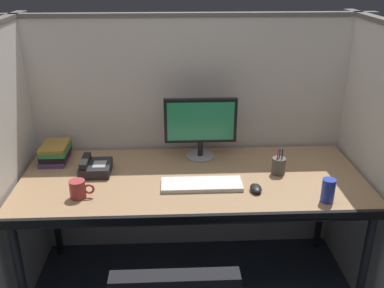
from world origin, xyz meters
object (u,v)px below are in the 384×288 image
object	(u,v)px
keyboard_main	(202,184)
soda_can	(328,190)
coffee_mug	(78,189)
book_stack	(55,153)
desk_phone	(95,167)
desk	(193,186)
monitor_center	(200,124)
computer_mouse	(256,188)
pen_cup	(279,166)

from	to	relation	value
keyboard_main	soda_can	distance (m)	0.64
keyboard_main	coffee_mug	distance (m)	0.64
book_stack	desk_phone	size ratio (longest dim) A/B	1.17
keyboard_main	soda_can	size ratio (longest dim) A/B	3.52
desk	desk_phone	size ratio (longest dim) A/B	10.00
desk	monitor_center	size ratio (longest dim) A/B	4.42
computer_mouse	soda_can	world-z (taller)	soda_can
keyboard_main	desk_phone	distance (m)	0.62
desk	soda_can	size ratio (longest dim) A/B	15.57
desk	computer_mouse	bearing A→B (deg)	-26.28
computer_mouse	desk_phone	xyz separation A→B (m)	(-0.87, 0.26, 0.02)
soda_can	book_stack	bearing A→B (deg)	159.89
keyboard_main	coffee_mug	bearing A→B (deg)	-172.14
desk_phone	coffee_mug	bearing A→B (deg)	-97.60
book_stack	desk	bearing A→B (deg)	-17.95
soda_can	computer_mouse	bearing A→B (deg)	160.97
monitor_center	coffee_mug	bearing A→B (deg)	-145.00
desk_phone	book_stack	bearing A→B (deg)	147.23
desk	keyboard_main	size ratio (longest dim) A/B	4.42
keyboard_main	pen_cup	size ratio (longest dim) A/B	2.74
monitor_center	book_stack	xyz separation A→B (m)	(-0.87, -0.01, -0.16)
monitor_center	coffee_mug	distance (m)	0.81
desk_phone	pen_cup	size ratio (longest dim) A/B	1.21
keyboard_main	book_stack	distance (m)	0.92
soda_can	pen_cup	size ratio (longest dim) A/B	0.78
book_stack	desk_phone	xyz separation A→B (m)	(0.26, -0.17, -0.02)
keyboard_main	desk_phone	size ratio (longest dim) A/B	2.26
monitor_center	desk_phone	size ratio (longest dim) A/B	2.26
monitor_center	coffee_mug	size ratio (longest dim) A/B	3.41
desk	coffee_mug	size ratio (longest dim) A/B	15.08
desk	book_stack	bearing A→B (deg)	162.05
book_stack	desk_phone	bearing A→B (deg)	-32.77
monitor_center	soda_can	xyz separation A→B (m)	(0.60, -0.55, -0.15)
soda_can	coffee_mug	bearing A→B (deg)	175.63
keyboard_main	pen_cup	world-z (taller)	pen_cup
desk	coffee_mug	world-z (taller)	coffee_mug
desk_phone	coffee_mug	xyz separation A→B (m)	(-0.04, -0.28, 0.01)
monitor_center	soda_can	world-z (taller)	monitor_center
computer_mouse	coffee_mug	size ratio (longest dim) A/B	0.76
keyboard_main	soda_can	xyz separation A→B (m)	(0.62, -0.18, 0.05)
keyboard_main	pen_cup	distance (m)	0.46
monitor_center	keyboard_main	distance (m)	0.42
computer_mouse	book_stack	bearing A→B (deg)	159.57
desk	computer_mouse	size ratio (longest dim) A/B	19.79
book_stack	soda_can	bearing A→B (deg)	-20.11
keyboard_main	computer_mouse	bearing A→B (deg)	-13.34
computer_mouse	book_stack	distance (m)	1.21
monitor_center	pen_cup	bearing A→B (deg)	-29.11
monitor_center	desk	bearing A→B (deg)	-102.46
monitor_center	pen_cup	distance (m)	0.51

